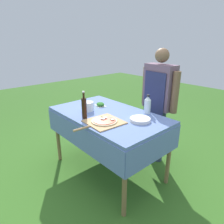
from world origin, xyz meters
TOP-DOWN VIEW (x-y plane):
  - ground_plane at (0.00, 0.00)m, footprint 12.00×12.00m
  - prep_table at (0.00, 0.00)m, footprint 1.47×0.88m
  - person_cook at (0.22, 0.71)m, footprint 0.59×0.23m
  - pizza_on_peel at (0.18, -0.22)m, footprint 0.39×0.57m
  - oil_bottle at (-0.06, -0.30)m, footprint 0.06×0.06m
  - water_bottle at (0.31, 0.37)m, footprint 0.08×0.08m
  - herb_container at (-0.30, 0.11)m, footprint 0.19×0.17m
  - mixing_tub at (-0.25, -0.12)m, footprint 0.15×0.15m
  - plate_stack at (0.42, 0.11)m, footprint 0.23×0.23m

SIDE VIEW (x-z plane):
  - ground_plane at x=0.00m, z-range 0.00..0.00m
  - prep_table at x=0.00m, z-range 0.32..1.14m
  - pizza_on_peel at x=0.18m, z-range 0.81..0.86m
  - plate_stack at x=0.42m, z-range 0.82..0.85m
  - herb_container at x=-0.30m, z-range 0.82..0.87m
  - mixing_tub at x=-0.25m, z-range 0.82..0.93m
  - water_bottle at x=0.31m, z-range 0.81..1.05m
  - person_cook at x=0.22m, z-range 0.14..1.72m
  - oil_bottle at x=-0.06m, z-range 0.79..1.11m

